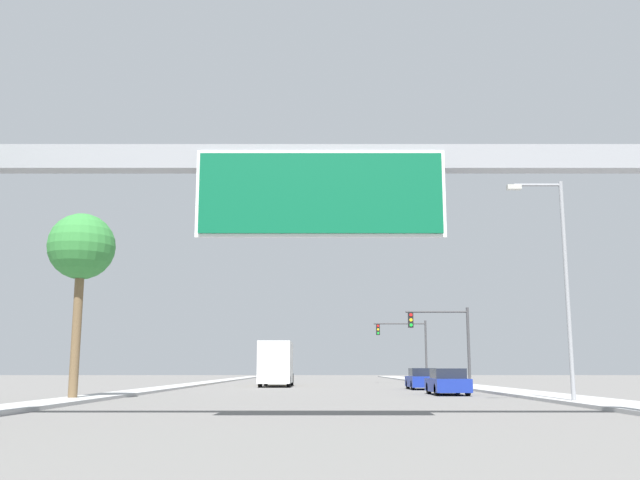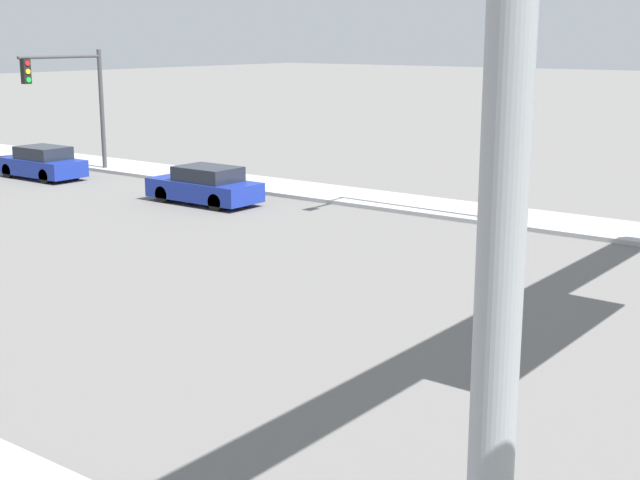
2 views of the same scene
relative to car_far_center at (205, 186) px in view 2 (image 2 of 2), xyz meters
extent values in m
cylinder|color=gray|center=(-16.95, -20.26, 3.17)|extent=(0.43, 0.43, 7.71)
cube|color=navy|center=(0.00, 0.06, -0.15)|extent=(1.87, 4.50, 0.71)
cube|color=#1E232D|center=(0.00, -0.17, 0.48)|extent=(1.64, 2.34, 0.54)
cylinder|color=black|center=(-0.82, 1.45, -0.36)|extent=(0.22, 0.64, 0.64)
cylinder|color=black|center=(0.82, 1.45, -0.36)|extent=(0.22, 0.64, 0.64)
cylinder|color=black|center=(-0.82, -1.34, -0.36)|extent=(0.22, 0.64, 0.64)
cylinder|color=black|center=(0.82, -1.34, -0.36)|extent=(0.22, 0.64, 0.64)
cube|color=navy|center=(0.00, 10.14, -0.14)|extent=(1.81, 4.33, 0.72)
cube|color=#1E232D|center=(0.00, 9.92, 0.49)|extent=(1.59, 2.25, 0.55)
cylinder|color=black|center=(-0.80, 11.48, -0.36)|extent=(0.22, 0.64, 0.64)
cylinder|color=black|center=(0.80, 11.48, -0.36)|extent=(0.22, 0.64, 0.64)
cylinder|color=black|center=(-0.80, 8.80, -0.36)|extent=(0.22, 0.64, 0.64)
cylinder|color=black|center=(0.80, 8.80, -0.36)|extent=(0.22, 0.64, 0.64)
cylinder|color=#3D3D3F|center=(3.25, 9.74, 2.13)|extent=(0.20, 0.20, 5.61)
cylinder|color=#3D3D3F|center=(1.10, 9.74, 4.64)|extent=(4.31, 0.14, 0.14)
cube|color=black|center=(-0.71, 9.74, 4.06)|extent=(0.35, 0.28, 1.05)
cylinder|color=red|center=(-0.71, 9.58, 4.41)|extent=(0.22, 0.04, 0.22)
cylinder|color=yellow|center=(-0.71, 9.58, 4.06)|extent=(0.22, 0.04, 0.22)
cylinder|color=green|center=(-0.71, 9.58, 3.71)|extent=(0.22, 0.04, 0.22)
cylinder|color=gray|center=(3.35, -10.18, 4.00)|extent=(0.18, 0.18, 9.37)
camera|label=1|loc=(-7.02, -39.93, 0.77)|focal=40.00mm
camera|label=2|loc=(-23.91, -23.54, 5.54)|focal=50.00mm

